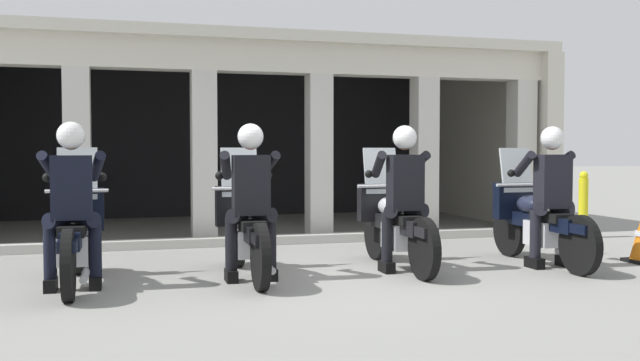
% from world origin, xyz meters
% --- Properties ---
extents(ground_plane, '(80.00, 80.00, 0.00)m').
position_xyz_m(ground_plane, '(0.00, 3.00, 0.00)').
color(ground_plane, gray).
extents(station_building, '(9.65, 4.62, 3.04)m').
position_xyz_m(station_building, '(-0.13, 5.32, 1.93)').
color(station_building, black).
rests_on(station_building, ground).
extents(kerb_strip, '(9.15, 0.24, 0.12)m').
position_xyz_m(kerb_strip, '(-0.13, 2.57, 0.06)').
color(kerb_strip, '#B7B5AD').
rests_on(kerb_strip, ground).
extents(motorcycle_far_left, '(0.62, 2.04, 1.35)m').
position_xyz_m(motorcycle_far_left, '(-2.54, 0.22, 0.50)').
color(motorcycle_far_left, black).
rests_on(motorcycle_far_left, ground).
extents(police_officer_far_left, '(0.63, 0.61, 1.58)m').
position_xyz_m(police_officer_far_left, '(-2.54, -0.07, 0.94)').
color(police_officer_far_left, black).
rests_on(police_officer_far_left, ground).
extents(motorcycle_center_left, '(0.62, 2.04, 1.35)m').
position_xyz_m(motorcycle_center_left, '(-0.85, 0.23, 0.50)').
color(motorcycle_center_left, black).
rests_on(motorcycle_center_left, ground).
extents(police_officer_center_left, '(0.63, 0.61, 1.58)m').
position_xyz_m(police_officer_center_left, '(-0.85, -0.05, 0.94)').
color(police_officer_center_left, black).
rests_on(police_officer_center_left, ground).
extents(motorcycle_center_right, '(0.62, 2.04, 1.35)m').
position_xyz_m(motorcycle_center_right, '(0.85, 0.32, 0.50)').
color(motorcycle_center_right, black).
rests_on(motorcycle_center_right, ground).
extents(police_officer_center_right, '(0.63, 0.61, 1.58)m').
position_xyz_m(police_officer_center_right, '(0.85, 0.03, 0.94)').
color(police_officer_center_right, black).
rests_on(police_officer_center_right, ground).
extents(motorcycle_far_right, '(0.62, 2.04, 1.35)m').
position_xyz_m(motorcycle_far_right, '(2.54, 0.13, 0.50)').
color(motorcycle_far_right, black).
rests_on(motorcycle_far_right, ground).
extents(police_officer_far_right, '(0.63, 0.61, 1.58)m').
position_xyz_m(police_officer_far_right, '(2.54, -0.15, 0.94)').
color(police_officer_far_right, black).
rests_on(police_officer_far_right, ground).
extents(bollard_kerbside, '(0.14, 0.14, 1.01)m').
position_xyz_m(bollard_kerbside, '(4.57, 2.03, 0.50)').
color(bollard_kerbside, yellow).
rests_on(bollard_kerbside, ground).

